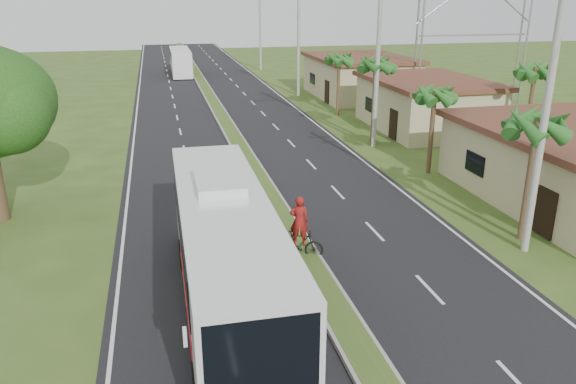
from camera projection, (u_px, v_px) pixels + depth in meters
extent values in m
plane|color=#354F1D|center=(330.00, 302.00, 18.08)|extent=(180.00, 180.00, 0.00)
cube|color=black|center=(239.00, 146.00, 36.43)|extent=(14.00, 160.00, 0.02)
cube|color=gray|center=(239.00, 145.00, 36.40)|extent=(1.20, 160.00, 0.17)
cube|color=#354F1D|center=(239.00, 144.00, 36.37)|extent=(0.95, 160.00, 0.02)
cube|color=silver|center=(132.00, 153.00, 35.00)|extent=(0.12, 160.00, 0.01)
cube|color=silver|center=(337.00, 141.00, 37.87)|extent=(0.12, 160.00, 0.01)
cube|color=tan|center=(425.00, 106.00, 40.71)|extent=(7.00, 10.00, 3.35)
cube|color=brown|center=(427.00, 81.00, 40.09)|extent=(7.60, 10.60, 0.32)
cube|color=tan|center=(359.00, 78.00, 53.53)|extent=(8.00, 11.00, 3.50)
cube|color=brown|center=(360.00, 58.00, 52.89)|extent=(8.60, 11.60, 0.32)
cylinder|color=#473321|center=(529.00, 180.00, 21.92)|extent=(0.26, 0.26, 5.00)
cylinder|color=#473321|center=(431.00, 132.00, 30.33)|extent=(0.26, 0.26, 4.60)
cylinder|color=#473321|center=(374.00, 102.00, 36.50)|extent=(0.26, 0.26, 5.40)
cylinder|color=#473321|center=(338.00, 86.00, 44.97)|extent=(0.26, 0.26, 4.80)
cylinder|color=#473321|center=(530.00, 110.00, 34.72)|extent=(0.26, 0.26, 5.20)
sphere|color=#174412|center=(7.00, 113.00, 22.39)|extent=(3.40, 3.40, 3.40)
cylinder|color=gray|center=(546.00, 110.00, 19.89)|extent=(0.28, 0.28, 11.00)
cylinder|color=gray|center=(378.00, 52.00, 34.41)|extent=(0.28, 0.28, 12.00)
cylinder|color=gray|center=(298.00, 37.00, 52.94)|extent=(0.28, 0.28, 11.00)
cylinder|color=gray|center=(260.00, 28.00, 71.38)|extent=(0.28, 0.28, 10.50)
cylinder|color=gray|center=(422.00, 36.00, 46.79)|extent=(0.18, 0.18, 12.00)
cylinder|color=gray|center=(528.00, 35.00, 48.93)|extent=(0.18, 0.18, 12.00)
cylinder|color=gray|center=(417.00, 36.00, 47.71)|extent=(0.18, 0.18, 12.00)
cylinder|color=gray|center=(521.00, 34.00, 49.85)|extent=(0.18, 0.18, 12.00)
cube|color=gray|center=(473.00, 35.00, 48.32)|extent=(10.00, 0.14, 0.14)
cube|color=silver|center=(226.00, 250.00, 16.87)|extent=(2.66, 12.42, 3.26)
cube|color=black|center=(223.00, 221.00, 17.20)|extent=(2.69, 9.94, 1.30)
cube|color=black|center=(262.00, 358.00, 11.05)|extent=(2.33, 0.15, 1.82)
cube|color=red|center=(232.00, 290.00, 15.95)|extent=(2.67, 5.39, 0.57)
cube|color=#F4A514|center=(226.00, 273.00, 17.46)|extent=(2.65, 3.12, 0.26)
cube|color=silver|center=(219.00, 182.00, 17.42)|extent=(1.46, 2.49, 0.29)
cylinder|color=black|center=(199.00, 382.00, 13.53)|extent=(0.34, 1.08, 1.07)
cylinder|color=black|center=(294.00, 368.00, 14.02)|extent=(0.34, 1.08, 1.07)
cylinder|color=black|center=(184.00, 254.00, 20.19)|extent=(0.34, 1.08, 1.07)
cylinder|color=black|center=(248.00, 248.00, 20.67)|extent=(0.34, 1.08, 1.07)
cube|color=white|center=(181.00, 61.00, 68.20)|extent=(2.32, 10.39, 2.89)
cube|color=black|center=(180.00, 54.00, 68.32)|extent=(2.36, 7.69, 0.98)
cube|color=orange|center=(181.00, 67.00, 67.55)|extent=(2.34, 4.98, 0.32)
cylinder|color=black|center=(174.00, 76.00, 64.43)|extent=(0.28, 0.87, 0.87)
cylinder|color=black|center=(192.00, 75.00, 64.85)|extent=(0.28, 0.87, 0.87)
cylinder|color=black|center=(172.00, 67.00, 71.90)|extent=(0.28, 0.87, 0.87)
cylinder|color=black|center=(188.00, 67.00, 72.31)|extent=(0.28, 0.87, 0.87)
imported|color=black|center=(299.00, 245.00, 20.90)|extent=(1.90, 1.06, 1.10)
imported|color=maroon|center=(299.00, 221.00, 20.58)|extent=(0.81, 0.66, 1.92)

